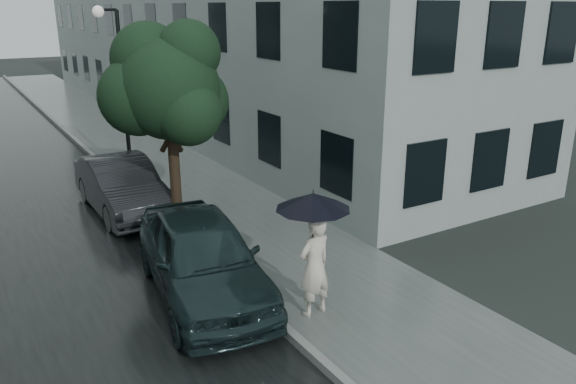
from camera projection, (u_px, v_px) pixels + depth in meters
ground at (347, 300)px, 10.51m from camera, size 120.00×120.00×0.00m
sidewalk at (152, 158)px, 20.35m from camera, size 3.50×60.00×0.01m
kerb_near at (100, 163)px, 19.42m from camera, size 0.15×60.00×0.15m
building_near at (198, 22)px, 27.60m from camera, size 7.02×36.00×9.00m
pedestrian at (315, 266)px, 9.76m from camera, size 0.74×0.55×1.84m
umbrella at (313, 201)px, 9.36m from camera, size 1.30×1.30×1.39m
street_tree at (168, 87)px, 12.72m from camera, size 3.04×2.76×4.98m
lamp_post at (119, 86)px, 16.50m from camera, size 0.84×0.42×5.26m
car_near at (202, 257)px, 10.44m from camera, size 2.52×4.87×1.58m
car_far at (122, 186)px, 14.79m from camera, size 1.56×4.40×1.44m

